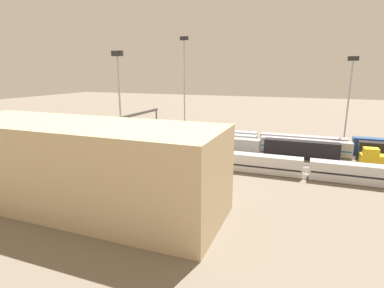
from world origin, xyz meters
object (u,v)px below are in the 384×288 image
(train_on_track_3, at_px, (213,143))
(light_mast_2, at_px, (350,90))
(light_mast_1, at_px, (119,92))
(maintenance_shed, at_px, (76,165))
(train_on_track_2, at_px, (173,136))
(train_on_track_1, at_px, (177,133))
(signal_gantry, at_px, (130,118))
(train_on_track_4, at_px, (384,162))
(train_on_track_6, at_px, (150,152))
(light_mast_0, at_px, (184,75))

(train_on_track_3, xyz_separation_m, light_mast_2, (-34.68, -17.73, 14.35))
(light_mast_1, distance_m, maintenance_shed, 27.28)
(light_mast_1, height_order, maintenance_shed, light_mast_1)
(maintenance_shed, bearing_deg, train_on_track_2, -84.55)
(train_on_track_1, xyz_separation_m, signal_gantry, (11.27, 10.00, 5.61))
(train_on_track_3, xyz_separation_m, train_on_track_4, (-40.50, 5.00, 0.04))
(train_on_track_4, distance_m, train_on_track_6, 53.00)
(train_on_track_6, relative_size, light_mast_0, 3.66)
(train_on_track_2, bearing_deg, light_mast_2, -165.46)
(signal_gantry, bearing_deg, light_mast_1, 116.11)
(train_on_track_3, relative_size, light_mast_1, 2.55)
(train_on_track_2, bearing_deg, maintenance_shed, 95.45)
(light_mast_2, bearing_deg, train_on_track_2, 14.54)
(train_on_track_2, xyz_separation_m, signal_gantry, (12.04, 5.00, 5.60))
(train_on_track_3, relative_size, light_mast_2, 2.59)
(train_on_track_2, distance_m, maintenance_shed, 47.80)
(train_on_track_2, relative_size, signal_gantry, 3.97)
(light_mast_1, bearing_deg, train_on_track_4, -167.29)
(train_on_track_3, xyz_separation_m, light_mast_1, (17.56, 18.10, 14.61))
(train_on_track_6, distance_m, light_mast_2, 58.46)
(train_on_track_3, relative_size, train_on_track_2, 0.48)
(train_on_track_1, bearing_deg, light_mast_2, -171.19)
(train_on_track_3, bearing_deg, train_on_track_6, 52.42)
(light_mast_0, xyz_separation_m, signal_gantry, (10.85, 17.30, -12.67))
(light_mast_2, distance_m, maintenance_shed, 75.40)
(train_on_track_1, bearing_deg, signal_gantry, 41.58)
(train_on_track_3, relative_size, train_on_track_4, 6.64)
(light_mast_1, xyz_separation_m, maintenance_shed, (-7.69, 24.24, -9.87))
(train_on_track_4, relative_size, train_on_track_2, 0.07)
(light_mast_0, height_order, light_mast_2, light_mast_0)
(train_on_track_2, bearing_deg, signal_gantry, 22.55)
(train_on_track_1, distance_m, light_mast_1, 31.79)
(train_on_track_3, distance_m, train_on_track_2, 15.23)
(train_on_track_6, bearing_deg, train_on_track_4, -169.12)
(train_on_track_3, height_order, train_on_track_4, train_on_track_4)
(light_mast_0, relative_size, light_mast_1, 1.26)
(train_on_track_6, bearing_deg, train_on_track_1, -81.79)
(train_on_track_3, relative_size, signal_gantry, 1.90)
(train_on_track_1, bearing_deg, light_mast_0, -86.67)
(train_on_track_3, bearing_deg, light_mast_0, -48.00)
(train_on_track_4, xyz_separation_m, maintenance_shed, (50.36, 37.34, 4.70))
(train_on_track_4, height_order, light_mast_1, light_mast_1)
(train_on_track_3, height_order, light_mast_0, light_mast_0)
(train_on_track_1, xyz_separation_m, light_mast_0, (0.43, -7.30, 18.28))
(train_on_track_2, bearing_deg, light_mast_0, -84.45)
(signal_gantry, bearing_deg, train_on_track_2, -157.45)
(train_on_track_1, height_order, train_on_track_6, train_on_track_1)
(train_on_track_6, distance_m, maintenance_shed, 27.82)
(light_mast_2, distance_m, signal_gantry, 64.23)
(train_on_track_6, xyz_separation_m, light_mast_2, (-46.23, -32.73, 14.46))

